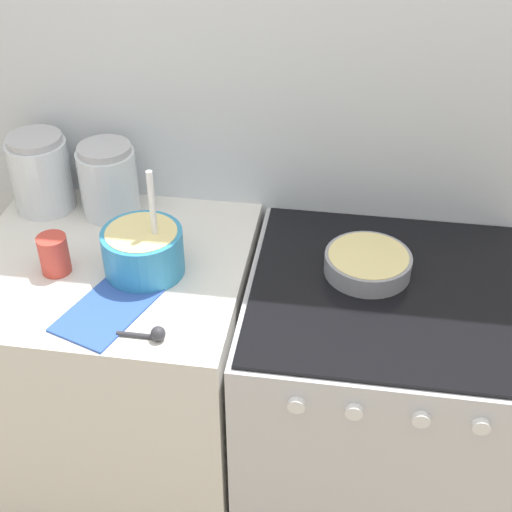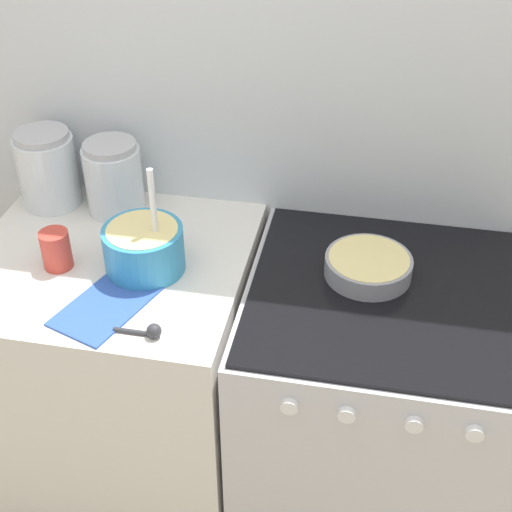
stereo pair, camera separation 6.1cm
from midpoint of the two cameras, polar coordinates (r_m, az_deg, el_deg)
The scene contains 10 objects.
wall_back at distance 2.04m, azimuth 1.91°, elevation 11.01°, with size 4.50×0.05×2.40m.
countertop_cabinet at distance 2.26m, azimuth -9.63°, elevation -9.67°, with size 0.75×0.70×0.93m.
stove at distance 2.16m, azimuth 10.16°, elevation -12.42°, with size 0.74×0.71×0.93m.
mixing_bowl at distance 1.86m, azimuth -8.04°, elevation 0.78°, with size 0.21×0.21×0.30m.
baking_pan at distance 1.87m, azimuth 9.89°, elevation -0.78°, with size 0.23×0.23×0.06m.
storage_jar_left at distance 2.19m, azimuth -15.50°, elevation 6.39°, with size 0.17×0.17×0.23m.
storage_jar_middle at distance 2.11m, azimuth -10.47°, elevation 5.86°, with size 0.17×0.17×0.22m.
tin_can at distance 1.93m, azimuth -14.83°, elevation 0.49°, with size 0.08×0.08×0.11m.
recipe_page at distance 1.80m, azimuth -10.78°, elevation -3.79°, with size 0.25×0.32×0.01m.
measuring_spoon at distance 1.69m, azimuth -7.52°, elevation -5.99°, with size 0.12×0.04×0.04m.
Camera 2 is at (0.31, -1.09, 2.07)m, focal length 50.00 mm.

